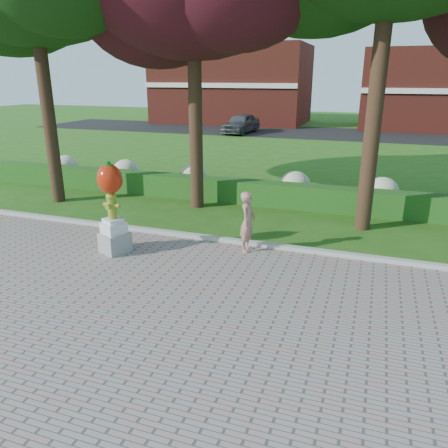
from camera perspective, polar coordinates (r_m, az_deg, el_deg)
name	(u,v)px	position (r m, az deg, el deg)	size (l,w,h in m)	color
ground	(175,292)	(9.30, -6.37, -8.80)	(100.00, 100.00, 0.00)	#265715
walkway	(41,429)	(6.57, -22.84, -23.49)	(40.00, 14.00, 0.04)	gray
curb	(223,240)	(11.80, -0.14, -2.13)	(40.00, 0.18, 0.15)	#ADADA5
lawn_hedge	(261,193)	(15.36, 4.84, 4.05)	(24.00, 0.70, 0.80)	#1C4F16
hydrangea_row	(283,184)	(16.14, 7.73, 5.23)	(20.10, 1.10, 0.99)	beige
street	(329,133)	(35.84, 13.55, 11.43)	(50.00, 8.00, 0.02)	black
building_left	(232,84)	(43.60, 1.07, 17.76)	(14.00, 8.00, 7.00)	maroon
building_right	(439,90)	(41.63, 26.28, 15.46)	(12.00, 8.00, 6.40)	maroon
hydrant_sculpture	(112,205)	(11.10, -14.44, 2.37)	(0.83, 0.83, 2.32)	gray
woman	(248,222)	(10.96, 3.11, 0.28)	(0.57, 0.37, 1.55)	#AB7462
parked_car	(241,123)	(34.96, 2.21, 13.02)	(1.78, 4.44, 1.51)	#45494D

